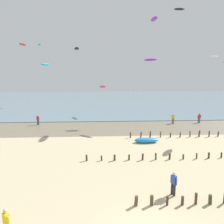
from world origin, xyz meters
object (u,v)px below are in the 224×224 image
object	(u,v)px
kite_aloft_4	(154,19)
person_far_down_beach	(199,118)
person_by_waterline	(38,120)
kite_aloft_1	(179,9)
kite_aloft_7	(45,64)
kite_aloft_8	(213,57)
person_nearest_camera	(7,223)
kite_aloft_6	(150,60)
person_left_flank	(174,183)
person_right_flank	(173,118)
grounded_kite	(146,140)
kite_aloft_2	(39,45)
kite_aloft_5	(77,49)
kite_aloft_9	(23,44)
kite_aloft_0	(103,86)

from	to	relation	value
kite_aloft_4	person_far_down_beach	bearing A→B (deg)	69.99
person_by_waterline	kite_aloft_4	size ratio (longest dim) A/B	0.59
kite_aloft_1	kite_aloft_7	bearing A→B (deg)	156.32
person_far_down_beach	kite_aloft_8	distance (m)	20.61
person_nearest_camera	kite_aloft_1	size ratio (longest dim) A/B	0.79
kite_aloft_6	person_left_flank	bearing A→B (deg)	-60.91
person_right_flank	grounded_kite	size ratio (longest dim) A/B	0.56
kite_aloft_2	person_left_flank	bearing A→B (deg)	-4.19
kite_aloft_5	kite_aloft_7	size ratio (longest dim) A/B	0.63
person_left_flank	kite_aloft_1	world-z (taller)	kite_aloft_1
person_right_flank	kite_aloft_2	distance (m)	36.82
kite_aloft_6	kite_aloft_1	bearing A→B (deg)	87.74
person_by_waterline	person_far_down_beach	xyz separation A→B (m)	(28.10, 0.10, 0.00)
kite_aloft_9	kite_aloft_5	bearing A→B (deg)	56.22
person_nearest_camera	kite_aloft_5	xyz separation A→B (m)	(0.09, 31.53, 12.51)
grounded_kite	kite_aloft_2	distance (m)	38.93
person_left_flank	kite_aloft_5	bearing A→B (deg)	109.02
person_right_flank	kite_aloft_1	size ratio (longest dim) A/B	0.79
kite_aloft_4	kite_aloft_9	bearing A→B (deg)	-119.36
person_left_flank	kite_aloft_7	bearing A→B (deg)	114.38
kite_aloft_5	kite_aloft_6	world-z (taller)	kite_aloft_5
person_nearest_camera	kite_aloft_7	distance (m)	50.37
grounded_kite	kite_aloft_0	bearing A→B (deg)	104.25
person_left_flank	person_right_flank	size ratio (longest dim) A/B	1.00
grounded_kite	kite_aloft_1	size ratio (longest dim) A/B	1.40
kite_aloft_9	kite_aloft_6	bearing A→B (deg)	60.40
person_far_down_beach	kite_aloft_9	world-z (taller)	kite_aloft_9
person_left_flank	kite_aloft_9	distance (m)	49.44
person_nearest_camera	kite_aloft_6	distance (m)	29.05
person_by_waterline	person_right_flank	world-z (taller)	same
grounded_kite	person_left_flank	bearing A→B (deg)	-94.79
kite_aloft_0	kite_aloft_7	bearing A→B (deg)	-156.23
kite_aloft_1	kite_aloft_6	bearing A→B (deg)	-128.19
grounded_kite	person_right_flank	bearing A→B (deg)	53.49
person_by_waterline	kite_aloft_1	xyz separation A→B (m)	(26.65, 8.80, 20.54)
kite_aloft_6	kite_aloft_9	xyz separation A→B (m)	(-27.36, 19.59, 5.10)
person_nearest_camera	person_left_flank	xyz separation A→B (m)	(9.79, 3.37, 0.00)
kite_aloft_0	kite_aloft_9	xyz separation A→B (m)	(-19.68, 10.70, 9.86)
kite_aloft_6	kite_aloft_7	distance (m)	33.49
kite_aloft_2	person_right_flank	bearing A→B (deg)	24.55
grounded_kite	kite_aloft_6	xyz separation A→B (m)	(2.42, 9.48, 10.50)
grounded_kite	kite_aloft_2	bearing A→B (deg)	124.04
kite_aloft_0	kite_aloft_1	xyz separation A→B (m)	(15.50, 0.53, 15.40)
kite_aloft_0	kite_aloft_2	world-z (taller)	kite_aloft_2
person_left_flank	kite_aloft_8	distance (m)	43.25
person_left_flank	person_right_flank	world-z (taller)	same
person_nearest_camera	kite_aloft_5	size ratio (longest dim) A/B	0.76
kite_aloft_5	kite_aloft_8	distance (m)	32.18
kite_aloft_0	person_right_flank	bearing A→B (deg)	32.85
person_right_flank	kite_aloft_9	world-z (taller)	kite_aloft_9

